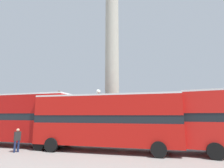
{
  "coord_description": "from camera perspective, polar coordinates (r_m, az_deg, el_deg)",
  "views": [
    {
      "loc": [
        5.87,
        -18.72,
        2.61
      ],
      "look_at": [
        0.0,
        0.0,
        6.13
      ],
      "focal_mm": 28.0,
      "sensor_mm": 36.0,
      "label": 1
    }
  ],
  "objects": [
    {
      "name": "ground_plane",
      "position": [
        19.79,
        0.0,
        -17.74
      ],
      "size": [
        200.0,
        200.0,
        0.0
      ],
      "primitive_type": "plane",
      "color": "gray"
    },
    {
      "name": "monument_column",
      "position": [
        20.06,
        0.0,
        1.92
      ],
      "size": [
        5.64,
        5.64,
        21.6
      ],
      "color": "#A39E8E",
      "rests_on": "ground_plane"
    },
    {
      "name": "bus_a",
      "position": [
        13.59,
        -1.88,
        -11.49
      ],
      "size": [
        10.9,
        3.45,
        4.13
      ],
      "rotation": [
        0.0,
        0.0,
        0.07
      ],
      "color": "#B7140F",
      "rests_on": "ground_plane"
    },
    {
      "name": "bus_b",
      "position": [
        18.19,
        -29.2,
        -9.45
      ],
      "size": [
        10.72,
        3.1,
        4.41
      ],
      "rotation": [
        0.0,
        0.0,
        0.04
      ],
      "color": "#A80F0C",
      "rests_on": "ground_plane"
    },
    {
      "name": "equestrian_statue",
      "position": [
        27.54,
        -17.32,
        -11.35
      ],
      "size": [
        3.8,
        2.85,
        6.31
      ],
      "rotation": [
        0.0,
        0.0,
        0.08
      ],
      "color": "#A39E8E",
      "rests_on": "ground_plane"
    },
    {
      "name": "street_lamp",
      "position": [
        15.97,
        -4.61,
        -9.45
      ],
      "size": [
        0.42,
        0.42,
        4.96
      ],
      "color": "black",
      "rests_on": "ground_plane"
    },
    {
      "name": "pedestrian_near_lamp",
      "position": [
        14.92,
        -28.55,
        -15.49
      ],
      "size": [
        0.38,
        0.46,
        1.66
      ],
      "rotation": [
        0.0,
        0.0,
        1.01
      ],
      "color": "#192347",
      "rests_on": "ground_plane"
    }
  ]
}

